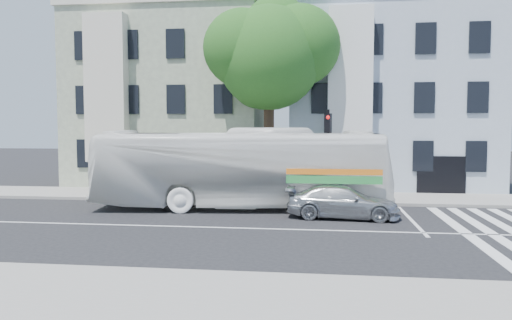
# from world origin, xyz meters

# --- Properties ---
(ground) EXTENTS (120.00, 120.00, 0.00)m
(ground) POSITION_xyz_m (0.00, 0.00, 0.00)
(ground) COLOR black
(ground) RESTS_ON ground
(sidewalk_far) EXTENTS (80.00, 4.00, 0.15)m
(sidewalk_far) POSITION_xyz_m (0.00, 8.00, 0.07)
(sidewalk_far) COLOR gray
(sidewalk_far) RESTS_ON ground
(sidewalk_near) EXTENTS (80.00, 4.00, 0.15)m
(sidewalk_near) POSITION_xyz_m (0.00, -8.00, 0.07)
(sidewalk_near) COLOR gray
(sidewalk_near) RESTS_ON ground
(building_left) EXTENTS (12.00, 10.00, 11.00)m
(building_left) POSITION_xyz_m (-7.00, 15.00, 5.50)
(building_left) COLOR gray
(building_left) RESTS_ON ground
(building_right) EXTENTS (12.00, 10.00, 11.00)m
(building_right) POSITION_xyz_m (7.00, 15.00, 5.50)
(building_right) COLOR #A3B2C2
(building_right) RESTS_ON ground
(street_tree) EXTENTS (7.30, 5.90, 11.10)m
(street_tree) POSITION_xyz_m (0.06, 8.74, 7.83)
(street_tree) COLOR #2D2116
(street_tree) RESTS_ON ground
(bus) EXTENTS (4.53, 13.83, 3.78)m
(bus) POSITION_xyz_m (-0.90, 4.53, 1.89)
(bus) COLOR white
(bus) RESTS_ON ground
(sedan) EXTENTS (2.22, 4.80, 1.36)m
(sedan) POSITION_xyz_m (3.72, 2.60, 0.68)
(sedan) COLOR #AFB2B6
(sedan) RESTS_ON ground
(hedge) EXTENTS (8.46, 2.78, 0.70)m
(hedge) POSITION_xyz_m (-3.43, 6.30, 0.50)
(hedge) COLOR #225E1E
(hedge) RESTS_ON sidewalk_far
(traffic_signal) EXTENTS (0.46, 0.55, 4.66)m
(traffic_signal) POSITION_xyz_m (3.12, 5.94, 3.01)
(traffic_signal) COLOR black
(traffic_signal) RESTS_ON ground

